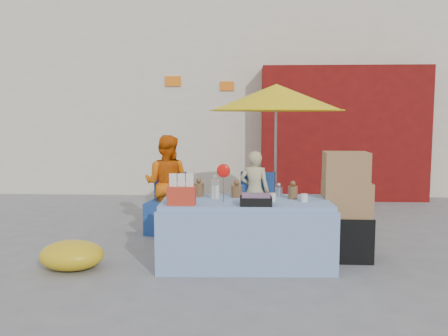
# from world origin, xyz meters

# --- Properties ---
(ground) EXTENTS (80.00, 80.00, 0.00)m
(ground) POSITION_xyz_m (0.00, 0.00, 0.00)
(ground) COLOR slate
(ground) RESTS_ON ground
(backdrop) EXTENTS (14.00, 8.00, 7.80)m
(backdrop) POSITION_xyz_m (0.52, 7.52, 3.10)
(backdrop) COLOR silver
(backdrop) RESTS_ON ground
(market_table) EXTENTS (1.91, 0.94, 1.13)m
(market_table) POSITION_xyz_m (0.29, -0.09, 0.37)
(market_table) COLOR #86AAD7
(market_table) RESTS_ON ground
(chair_left) EXTENTS (0.56, 0.55, 0.85)m
(chair_left) POSITION_xyz_m (-0.83, 1.29, 0.26)
(chair_left) COLOR #1F4290
(chair_left) RESTS_ON ground
(chair_right) EXTENTS (0.56, 0.55, 0.85)m
(chair_right) POSITION_xyz_m (0.42, 1.29, 0.26)
(chair_right) COLOR #1F4290
(chair_right) RESTS_ON ground
(vendor_orange) EXTENTS (0.75, 0.63, 1.37)m
(vendor_orange) POSITION_xyz_m (-0.83, 1.42, 0.69)
(vendor_orange) COLOR orange
(vendor_orange) RESTS_ON ground
(vendor_beige) EXTENTS (0.47, 0.35, 1.16)m
(vendor_beige) POSITION_xyz_m (0.42, 1.42, 0.58)
(vendor_beige) COLOR beige
(vendor_beige) RESTS_ON ground
(umbrella) EXTENTS (1.90, 1.90, 2.09)m
(umbrella) POSITION_xyz_m (0.72, 1.57, 1.89)
(umbrella) COLOR gray
(umbrella) RESTS_ON ground
(box_stack) EXTENTS (0.57, 0.47, 1.24)m
(box_stack) POSITION_xyz_m (1.44, 0.16, 0.57)
(box_stack) COLOR black
(box_stack) RESTS_ON ground
(tarp_bundle) EXTENTS (0.71, 0.58, 0.31)m
(tarp_bundle) POSITION_xyz_m (-1.56, -0.35, 0.16)
(tarp_bundle) COLOR gold
(tarp_bundle) RESTS_ON ground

